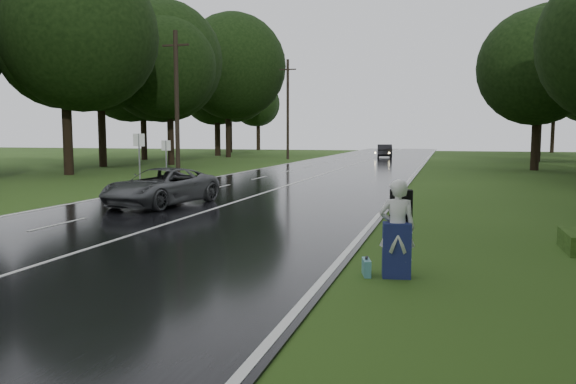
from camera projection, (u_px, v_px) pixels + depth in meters
name	position (u px, v px, depth m)	size (l,w,h in m)	color
ground	(108.00, 244.00, 13.50)	(160.00, 160.00, 0.00)	#2B4A16
road	(307.00, 179.00, 32.61)	(12.00, 140.00, 0.04)	black
lane_center	(307.00, 179.00, 32.60)	(0.12, 140.00, 0.01)	silver
grey_car	(161.00, 187.00, 20.54)	(2.28, 4.95, 1.38)	#46484B
far_car	(385.00, 151.00, 61.80)	(1.57, 4.52, 1.49)	black
hitchhiker	(397.00, 232.00, 10.32)	(0.74, 0.68, 1.85)	silver
suitcase	(366.00, 267.00, 10.50)	(0.13, 0.44, 0.32)	teal
utility_pole_mid	(178.00, 176.00, 35.13)	(1.80, 0.28, 9.06)	black
utility_pole_far	(288.00, 159.00, 59.03)	(1.80, 0.28, 10.46)	black
road_sign_a	(140.00, 186.00, 28.36)	(0.65, 0.10, 2.70)	white
road_sign_b	(167.00, 182.00, 31.04)	(0.56, 0.10, 2.32)	white
tree_left_d	(69.00, 175.00, 36.50)	(10.22, 10.22, 15.97)	black
tree_left_e	(171.00, 165.00, 48.29)	(9.65, 9.65, 15.09)	black
tree_left_f	(228.00, 157.00, 64.07)	(11.17, 11.17, 17.45)	black
tree_right_e	(534.00, 170.00, 41.06)	(8.30, 8.30, 12.97)	black
tree_right_f	(537.00, 162.00, 54.05)	(10.45, 10.45, 16.34)	black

